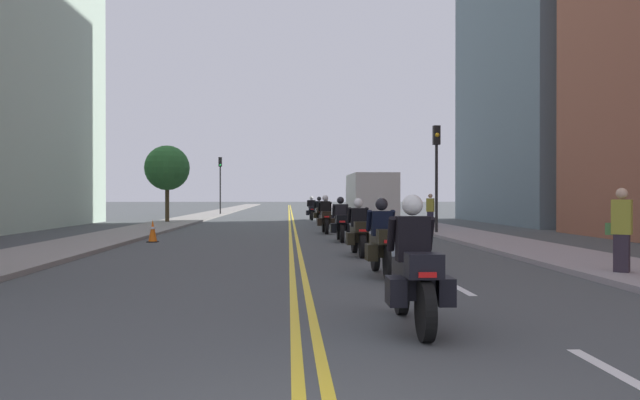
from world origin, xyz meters
TOP-DOWN VIEW (x-y plane):
  - ground_plane at (0.00, 48.00)m, footprint 264.00×264.00m
  - sidewalk_left at (-6.96, 48.00)m, footprint 2.72×144.00m
  - sidewalk_right at (6.96, 48.00)m, footprint 2.72×144.00m
  - centreline_yellow_inner at (-0.12, 48.00)m, footprint 0.12×132.00m
  - centreline_yellow_outer at (0.12, 48.00)m, footprint 0.12×132.00m
  - lane_dashes_white at (2.80, 29.00)m, footprint 0.14×56.40m
  - motorcycle_0 at (1.33, 4.34)m, footprint 0.77×2.32m
  - motorcycle_1 at (1.70, 9.42)m, footprint 0.77×2.22m
  - motorcycle_2 at (1.72, 13.82)m, footprint 0.77×2.27m
  - motorcycle_3 at (1.67, 19.27)m, footprint 0.76×2.16m
  - motorcycle_4 at (1.41, 24.19)m, footprint 0.77×2.21m
  - motorcycle_5 at (1.76, 29.50)m, footprint 0.78×2.18m
  - motorcycle_6 at (1.64, 34.36)m, footprint 0.78×2.16m
  - motorcycle_7 at (1.37, 39.70)m, footprint 0.77×2.29m
  - traffic_cone_0 at (-4.99, 19.27)m, footprint 0.38×0.38m
  - traffic_light_near at (6.00, 22.88)m, footprint 0.28×0.38m
  - traffic_light_far at (-6.00, 50.97)m, footprint 0.28×0.38m
  - pedestrian_0 at (6.91, 28.06)m, footprint 0.42×0.37m
  - pedestrian_1 at (6.38, 8.86)m, footprint 0.48×0.42m
  - street_tree_1 at (-7.37, 34.52)m, footprint 2.65×2.65m
  - parked_truck at (4.20, 30.68)m, footprint 2.20×6.50m

SIDE VIEW (x-z plane):
  - ground_plane at x=0.00m, z-range 0.00..0.00m
  - centreline_yellow_inner at x=-0.12m, z-range 0.00..0.01m
  - centreline_yellow_outer at x=0.12m, z-range 0.00..0.01m
  - lane_dashes_white at x=2.80m, z-range 0.00..0.01m
  - sidewalk_left at x=-6.96m, z-range 0.00..0.12m
  - sidewalk_right at x=6.96m, z-range 0.00..0.12m
  - traffic_cone_0 at x=-4.99m, z-range 0.00..0.79m
  - motorcycle_2 at x=1.72m, z-range -0.15..1.42m
  - motorcycle_3 at x=1.67m, z-range -0.16..1.45m
  - motorcycle_7 at x=1.37m, z-range -0.17..1.46m
  - motorcycle_5 at x=1.76m, z-range -0.15..1.45m
  - motorcycle_6 at x=1.64m, z-range -0.14..1.46m
  - motorcycle_1 at x=1.70m, z-range -0.13..1.46m
  - motorcycle_0 at x=1.33m, z-range -0.16..1.48m
  - motorcycle_4 at x=1.41m, z-range -0.17..1.50m
  - pedestrian_0 at x=6.91m, z-range 0.03..1.78m
  - pedestrian_1 at x=6.38m, z-range 0.03..1.82m
  - parked_truck at x=4.20m, z-range -0.13..2.67m
  - traffic_light_near at x=6.00m, z-range 0.88..5.46m
  - street_tree_1 at x=-7.37m, z-range 0.97..5.60m
  - traffic_light_far at x=-6.00m, z-range 0.91..5.86m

